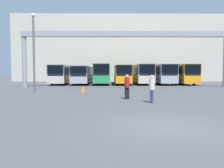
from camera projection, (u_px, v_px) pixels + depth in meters
name	position (u px, v px, depth m)	size (l,w,h in m)	color
ground_plane	(165.00, 126.00, 8.02)	(200.00, 200.00, 0.00)	#47474C
building_backdrop	(118.00, 50.00, 53.78)	(47.52, 12.00, 14.82)	#B7B2A3
overhead_gantry	(125.00, 41.00, 29.05)	(27.56, 0.80, 7.42)	gray
bus_slot_0	(63.00, 73.00, 36.53)	(2.51, 10.11, 3.12)	beige
bus_slot_1	(83.00, 74.00, 37.51)	(2.60, 12.00, 2.97)	#999EA5
bus_slot_2	(103.00, 73.00, 37.72)	(2.47, 12.40, 3.27)	#268C4C
bus_slot_3	(122.00, 73.00, 37.41)	(2.50, 11.70, 3.12)	orange
bus_slot_4	(141.00, 73.00, 37.47)	(2.51, 11.78, 3.26)	beige
bus_slot_5	(160.00, 73.00, 37.86)	(2.60, 12.50, 3.23)	#999EA5
bus_slot_6	(181.00, 73.00, 36.72)	(2.52, 10.17, 3.23)	orange
pedestrian_mid_left	(127.00, 86.00, 16.14)	(0.38, 0.38, 1.82)	black
pedestrian_near_center	(152.00, 88.00, 14.13)	(0.38, 0.38, 1.81)	navy
traffic_cone	(83.00, 89.00, 21.97)	(0.47, 0.47, 0.65)	orange
lamp_post	(34.00, 50.00, 20.61)	(0.36, 0.36, 7.53)	#595B60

